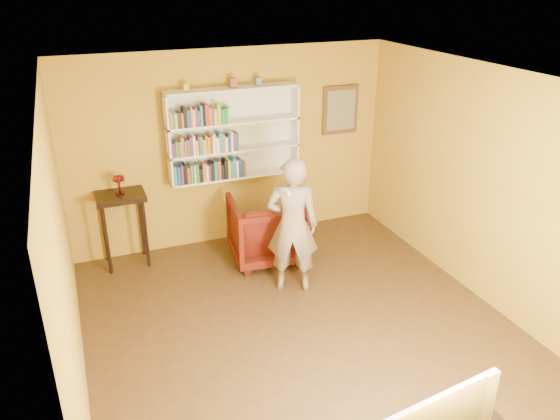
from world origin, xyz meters
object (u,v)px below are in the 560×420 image
object	(u,v)px
bookshelf	(233,133)
person	(292,225)
ruby_lustre	(118,180)
armchair	(267,229)
console_table	(122,206)

from	to	relation	value
bookshelf	person	bearing A→B (deg)	-81.20
ruby_lustre	person	distance (m)	2.29
bookshelf	armchair	distance (m)	1.38
person	ruby_lustre	bearing A→B (deg)	-13.24
console_table	ruby_lustre	distance (m)	0.36
armchair	person	distance (m)	0.91
armchair	person	world-z (taller)	person
console_table	ruby_lustre	size ratio (longest dim) A/B	3.92
bookshelf	console_table	bearing A→B (deg)	-174.18
console_table	armchair	distance (m)	1.90
console_table	bookshelf	bearing A→B (deg)	5.82
armchair	ruby_lustre	bearing A→B (deg)	-10.68
bookshelf	ruby_lustre	bearing A→B (deg)	-174.18
bookshelf	person	world-z (taller)	bookshelf
ruby_lustre	armchair	size ratio (longest dim) A/B	0.27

